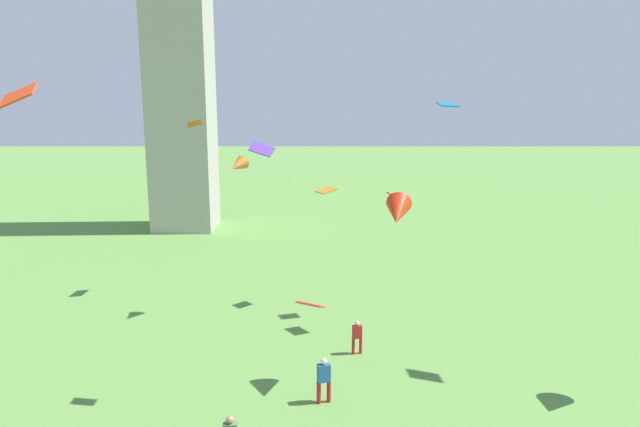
{
  "coord_description": "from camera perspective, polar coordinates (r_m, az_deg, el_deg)",
  "views": [
    {
      "loc": [
        0.01,
        -4.22,
        11.77
      ],
      "look_at": [
        0.03,
        18.94,
        6.91
      ],
      "focal_mm": 33.47,
      "sensor_mm": 36.0,
      "label": 1
    }
  ],
  "objects": [
    {
      "name": "kite_flying_6",
      "position": [
        32.02,
        0.54,
        2.23
      ],
      "size": [
        1.24,
        1.21,
        0.24
      ],
      "rotation": [
        0.0,
        0.0,
        3.86
      ],
      "color": "#B36C1A"
    },
    {
      "name": "kite_flying_1",
      "position": [
        21.12,
        -26.95,
        10.05
      ],
      "size": [
        1.23,
        0.76,
        0.84
      ],
      "rotation": [
        0.0,
        0.0,
        3.12
      ],
      "color": "red"
    },
    {
      "name": "kite_flying_9",
      "position": [
        21.4,
        -5.64,
        6.15
      ],
      "size": [
        0.96,
        0.65,
        0.54
      ],
      "rotation": [
        0.0,
        0.0,
        6.09
      ],
      "color": "#5D35D7"
    },
    {
      "name": "kite_flying_2",
      "position": [
        19.53,
        -0.95,
        -8.7
      ],
      "size": [
        0.96,
        1.26,
        0.58
      ],
      "rotation": [
        0.0,
        0.0,
        1.41
      ],
      "color": "red"
    },
    {
      "name": "kite_flying_3",
      "position": [
        28.63,
        7.29,
        1.43
      ],
      "size": [
        0.95,
        1.19,
        0.61
      ],
      "rotation": [
        0.0,
        0.0,
        5.18
      ],
      "color": "red"
    },
    {
      "name": "kite_flying_0",
      "position": [
        22.79,
        7.38,
        0.07
      ],
      "size": [
        1.31,
        1.84,
        1.45
      ],
      "rotation": [
        0.0,
        0.0,
        6.09
      ],
      "color": "red"
    },
    {
      "name": "kite_flying_8",
      "position": [
        34.33,
        -11.97,
        8.4
      ],
      "size": [
        0.9,
        1.23,
        0.5
      ],
      "rotation": [
        0.0,
        0.0,
        4.83
      ],
      "color": "#B53E0B"
    },
    {
      "name": "person_0",
      "position": [
        27.42,
        3.52,
        -11.53
      ],
      "size": [
        0.48,
        0.32,
        1.58
      ],
      "rotation": [
        0.0,
        0.0,
        3.37
      ],
      "color": "red",
      "rests_on": "ground_plane"
    },
    {
      "name": "kite_flying_10",
      "position": [
        30.46,
        -7.95,
        4.56
      ],
      "size": [
        1.17,
        1.35,
        0.94
      ],
      "rotation": [
        0.0,
        0.0,
        5.8
      ],
      "color": "#C96725"
    },
    {
      "name": "person_1",
      "position": [
        23.43,
        0.32,
        -15.41
      ],
      "size": [
        0.55,
        0.4,
        1.83
      ],
      "rotation": [
        0.0,
        0.0,
        3.44
      ],
      "color": "red",
      "rests_on": "ground_plane"
    },
    {
      "name": "kite_flying_4",
      "position": [
        30.67,
        12.05,
        10.16
      ],
      "size": [
        1.12,
        0.91,
        0.27
      ],
      "rotation": [
        0.0,
        0.0,
        0.28
      ],
      "color": "#106BB3"
    }
  ]
}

